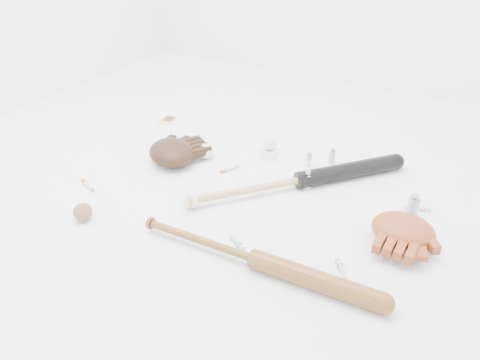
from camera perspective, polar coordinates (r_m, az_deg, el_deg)
The scene contains 20 objects.
bat_dark at distance 1.96m, azimuth 7.23°, elevation -0.02°, with size 1.01×0.07×0.07m, color black, non-canonical shape.
bat_wood at distance 1.55m, azimuth 1.72°, elevation -9.59°, with size 0.90×0.07×0.07m, color brown, non-canonical shape.
glove_dark at distance 2.15m, azimuth -8.33°, elevation 3.38°, with size 0.29×0.29×0.10m, color black, non-canonical shape.
glove_tan at distance 1.75m, azimuth 19.30°, elevation -5.75°, with size 0.26×0.26×0.10m, color brown, non-canonical shape.
trading_card at distance 2.60m, azimuth -8.83°, elevation 7.24°, with size 0.07×0.10×0.01m, color yellow.
pedestal at distance 2.19m, azimuth 3.61°, elevation 3.29°, with size 0.07×0.07×0.04m, color white.
baseball_on_pedestal at distance 2.17m, azimuth 3.66°, elevation 4.49°, with size 0.06×0.06×0.06m, color white.
baseball_left at distance 2.14m, azimuth -8.80°, elevation 2.64°, with size 0.07×0.07×0.07m, color white.
baseball_upper at distance 2.18m, azimuth -4.14°, elevation 3.52°, with size 0.07×0.07×0.07m, color white.
baseball_mid at distance 1.84m, azimuth -5.94°, elevation -2.50°, with size 0.07×0.07×0.07m, color white.
baseball_aged at distance 1.85m, azimuth -18.62°, elevation -3.71°, with size 0.07×0.07×0.07m, color brown.
syringe_0 at distance 2.06m, azimuth -17.92°, elevation -0.72°, with size 0.14×0.02×0.02m, color #ADBCC6, non-canonical shape.
syringe_1 at distance 1.67m, azimuth -0.61°, elevation -7.32°, with size 0.14×0.02×0.02m, color #ADBCC6, non-canonical shape.
syringe_2 at distance 2.09m, azimuth -1.07°, elevation 1.44°, with size 0.13×0.02×0.02m, color #ADBCC6, non-canonical shape.
syringe_3 at distance 1.58m, azimuth 12.44°, elevation -10.86°, with size 0.14×0.02×0.02m, color #ADBCC6, non-canonical shape.
syringe_4 at distance 1.95m, azimuth 20.60°, elevation -3.21°, with size 0.14×0.02×0.02m, color #ADBCC6, non-canonical shape.
vial_0 at distance 2.13m, azimuth 8.39°, elevation 2.50°, with size 0.03×0.03×0.07m, color #AEB7BF.
vial_1 at distance 2.17m, azimuth 11.17°, elevation 2.90°, with size 0.03×0.03×0.07m, color #AEB7BF.
vial_2 at distance 1.96m, azimuth 8.20°, elevation 0.07°, with size 0.03×0.03×0.08m, color #AEB7BF.
vial_3 at distance 1.87m, azimuth 20.34°, elevation -3.09°, with size 0.04×0.04×0.10m, color #AEB7BF.
Camera 1 is at (0.86, -1.39, 1.05)m, focal length 35.00 mm.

